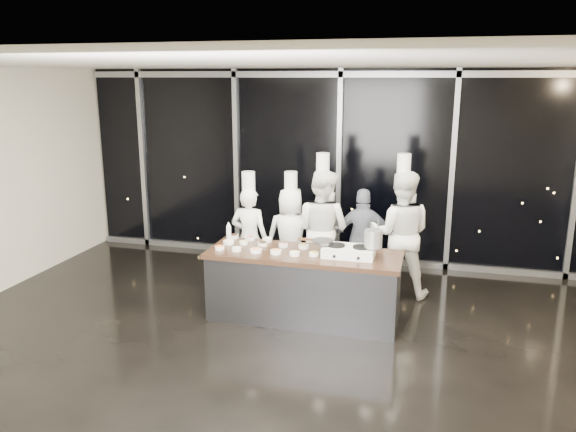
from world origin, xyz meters
The scene contains 14 objects.
ground centered at (0.00, 0.00, 0.00)m, with size 9.00×9.00×0.00m, color black.
room_shell centered at (0.18, 0.00, 2.25)m, with size 9.02×7.02×3.21m.
window_wall centered at (0.00, 3.43, 1.60)m, with size 8.90×0.11×3.20m.
demo_counter centered at (0.00, 0.90, 0.45)m, with size 2.46×0.86×0.90m.
stove centered at (0.57, 0.89, 0.96)m, with size 0.63×0.41×0.14m.
frying_pan centered at (0.23, 0.91, 1.06)m, with size 0.45×0.26×0.04m.
stock_pot centered at (0.87, 0.89, 1.15)m, with size 0.22×0.22×0.22m, color #B5B5B7.
prep_bowls centered at (-0.59, 0.97, 0.93)m, with size 1.38×0.69×0.05m.
squeeze_bottle centered at (-1.14, 1.24, 1.01)m, with size 0.07×0.07×0.24m.
chef_far_left centered at (-1.02, 1.77, 0.79)m, with size 0.57×0.38×1.75m.
chef_left centered at (-0.47, 2.03, 0.77)m, with size 0.80×0.59×1.73m.
chef_center centered at (0.00, 2.03, 0.90)m, with size 1.05×0.93×2.02m.
guest centered at (0.58, 2.24, 0.75)m, with size 0.91×0.46×1.49m.
chef_right centered at (1.12, 2.08, 0.91)m, with size 0.91×0.72×2.04m.
Camera 1 is at (1.55, -5.70, 3.06)m, focal length 35.00 mm.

